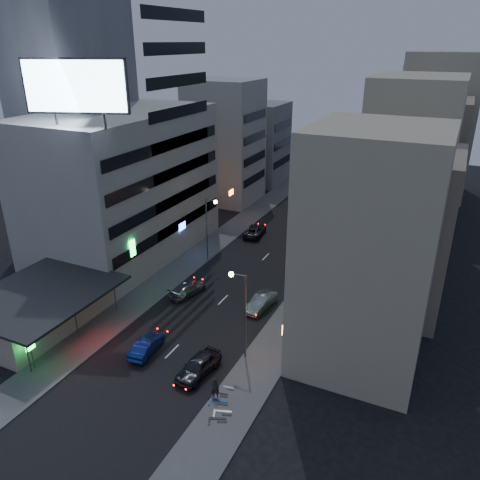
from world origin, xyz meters
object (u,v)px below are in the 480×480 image
Objects in this scene: road_car_blue at (147,346)px; scooter_black_b at (229,389)px; parked_car_right_near at (198,366)px; parked_car_right_mid at (261,302)px; road_car_silver at (187,289)px; parked_car_right_far at (325,237)px; parked_car_left at (255,231)px; scooter_silver_a at (232,404)px; scooter_black_a at (227,411)px; scooter_blue at (229,395)px; person at (215,388)px; scooter_silver_b at (235,383)px.

scooter_black_b is at bearing 161.79° from road_car_blue.
parked_car_right_near reaches higher than road_car_blue.
parked_car_right_mid is 8.41m from road_car_silver.
parked_car_right_near is at bearing -86.86° from parked_car_right_mid.
parked_car_right_mid is at bearing -94.36° from parked_car_right_far.
parked_car_left is 29.17m from road_car_blue.
parked_car_right_mid is 2.22× the size of scooter_silver_a.
parked_car_left is at bearing -92.64° from road_car_blue.
parked_car_right_far is 1.20× the size of road_car_silver.
parked_car_right_far is at bearing 92.56° from parked_car_right_mid.
parked_car_right_near reaches higher than scooter_black_a.
parked_car_right_mid is 0.80× the size of parked_car_right_far.
parked_car_left is 18.63m from road_car_silver.
scooter_blue is at bearing -162.65° from scooter_black_b.
road_car_blue is (2.24, -29.09, 0.01)m from parked_car_left.
scooter_black_b is at bearing -13.66° from parked_car_right_near.
road_car_blue is 2.13× the size of scooter_blue.
scooter_black_b is (11.14, -12.24, -0.03)m from road_car_silver.
scooter_silver_a is (4.45, -2.72, -0.08)m from parked_car_right_near.
person reaches higher than road_car_silver.
person is 1.10m from scooter_black_b.
parked_car_left is 2.50× the size of scooter_blue.
road_car_silver and scooter_blue have the same top height.
scooter_black_a is at bearing 126.27° from person.
parked_car_right_near is at bearing -94.15° from parked_car_right_far.
road_car_blue reaches higher than road_car_silver.
road_car_blue is 2.72× the size of scooter_silver_b.
scooter_silver_a is at bearing -167.53° from scooter_silver_b.
parked_car_right_far reaches higher than road_car_silver.
parked_car_right_far is 31.66m from road_car_blue.
person is 0.88× the size of scooter_black_a.
person is 1.19m from scooter_blue.
scooter_silver_b is (-0.92, 2.39, -0.14)m from scooter_silver_a.
road_car_blue reaches higher than scooter_silver_b.
scooter_silver_b is (-0.86, 3.16, -0.12)m from scooter_black_a.
scooter_black_b is at bearing 16.01° from scooter_silver_a.
parked_car_left is at bearing -76.81° from road_car_silver.
parked_car_left is 32.86m from scooter_black_b.
parked_car_right_near is at bearing 97.27° from parked_car_left.
parked_car_right_near reaches higher than parked_car_left.
scooter_black_a is (1.80, -1.61, -0.27)m from person.
scooter_black_a is (10.02, -4.06, 0.01)m from road_car_blue.
road_car_silver is at bearing 36.19° from scooter_silver_b.
person reaches higher than parked_car_right_near.
road_car_blue is at bearing 86.82° from parked_car_left.
parked_car_left is (-8.50, 17.87, -0.04)m from parked_car_right_mid.
person is at bearing -30.06° from parked_car_right_near.
parked_car_right_near is 3.61m from scooter_black_b.
scooter_black_a is (3.75, -15.28, -0.02)m from parked_car_right_mid.
parked_car_right_mid is (0.64, 11.79, -0.08)m from parked_car_right_near.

